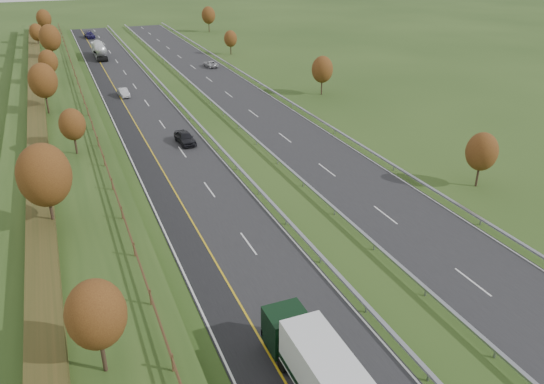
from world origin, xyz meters
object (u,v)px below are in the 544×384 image
at_px(car_oncoming, 210,64).
at_px(road_tanker, 99,49).
at_px(car_silver_mid, 123,92).
at_px(car_dark_near, 185,138).
at_px(car_small_far, 90,35).

bearing_deg(car_oncoming, road_tanker, -45.96).
xyz_separation_m(car_silver_mid, car_oncoming, (20.30, 16.94, -0.04)).
height_order(road_tanker, car_silver_mid, road_tanker).
relative_size(car_dark_near, car_oncoming, 1.03).
bearing_deg(car_oncoming, car_silver_mid, 37.16).
bearing_deg(car_small_far, car_dark_near, -92.35).
bearing_deg(car_small_far, car_silver_mid, -94.92).
bearing_deg(car_oncoming, car_small_far, -70.22).
bearing_deg(car_oncoming, car_dark_near, 66.83).
relative_size(road_tanker, car_small_far, 2.01).
bearing_deg(car_silver_mid, car_small_far, 84.59).
height_order(road_tanker, car_oncoming, road_tanker).
bearing_deg(road_tanker, car_dark_near, -86.39).
relative_size(car_dark_near, car_silver_mid, 1.16).
distance_m(car_dark_near, car_small_far, 91.95).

